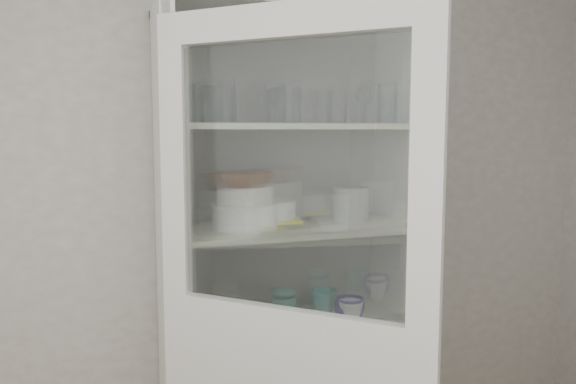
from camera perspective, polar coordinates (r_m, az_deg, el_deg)
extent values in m
cube|color=#B5ADA0|center=(2.40, -6.24, -1.81)|extent=(3.60, 0.02, 2.60)
cube|color=white|center=(2.19, -12.34, -9.40)|extent=(0.03, 0.45, 2.10)
cube|color=white|center=(2.47, 10.84, -7.54)|extent=(0.03, 0.45, 2.10)
cube|color=#969696|center=(2.48, -1.52, -7.40)|extent=(1.00, 0.03, 2.10)
cube|color=white|center=(2.25, 0.00, 17.79)|extent=(1.00, 0.45, 0.03)
cube|color=beige|center=(2.33, 0.12, -13.44)|extent=(0.94, 0.42, 0.02)
cube|color=beige|center=(2.23, 0.12, -3.70)|extent=(0.94, 0.42, 0.02)
cube|color=beige|center=(2.19, 0.12, 6.66)|extent=(0.94, 0.42, 0.02)
cube|color=white|center=(1.67, 0.04, 17.13)|extent=(0.68, 0.65, 0.10)
cube|color=white|center=(1.86, -11.32, 1.99)|extent=(0.09, 0.09, 0.80)
cube|color=white|center=(1.52, 13.96, 1.01)|extent=(0.09, 0.09, 0.80)
cube|color=silver|center=(1.65, 0.03, 1.58)|extent=(0.53, 0.51, 0.78)
cylinder|color=silver|center=(2.00, -10.27, 8.85)|extent=(0.07, 0.07, 0.13)
cylinder|color=silver|center=(1.96, -9.49, 8.84)|extent=(0.08, 0.08, 0.13)
cylinder|color=silver|center=(2.00, -6.32, 9.08)|extent=(0.09, 0.09, 0.15)
cylinder|color=silver|center=(2.04, -1.25, 8.91)|extent=(0.08, 0.08, 0.14)
cylinder|color=silver|center=(2.13, 5.14, 8.67)|extent=(0.07, 0.07, 0.13)
cylinder|color=silver|center=(2.22, 10.04, 8.78)|extent=(0.08, 0.08, 0.15)
cylinder|color=silver|center=(2.25, 10.21, 8.58)|extent=(0.08, 0.08, 0.14)
cylinder|color=silver|center=(2.12, -6.29, 8.77)|extent=(0.09, 0.09, 0.14)
cylinder|color=silver|center=(2.14, -8.33, 8.76)|extent=(0.09, 0.09, 0.14)
cylinder|color=silver|center=(2.18, -1.14, 8.79)|extent=(0.09, 0.09, 0.14)
cylinder|color=silver|center=(2.26, 3.58, 8.52)|extent=(0.08, 0.08, 0.13)
cylinder|color=silver|center=(2.18, 0.34, 9.00)|extent=(0.09, 0.09, 0.16)
cylinder|color=white|center=(2.15, -4.36, -2.44)|extent=(0.25, 0.25, 0.10)
cylinder|color=white|center=(2.30, -4.83, -2.24)|extent=(0.23, 0.23, 0.07)
cylinder|color=white|center=(2.14, -4.38, -0.27)|extent=(0.26, 0.26, 0.07)
imported|color=brown|center=(2.13, -4.39, 1.34)|extent=(0.26, 0.26, 0.06)
cylinder|color=silver|center=(2.21, -1.25, -3.23)|extent=(0.38, 0.38, 0.02)
cube|color=yellow|center=(2.21, -1.25, -2.82)|extent=(0.19, 0.19, 0.01)
cylinder|color=white|center=(2.20, -1.25, -1.78)|extent=(0.19, 0.19, 0.07)
cylinder|color=silver|center=(2.34, 6.39, -1.23)|extent=(0.15, 0.15, 0.14)
imported|color=navy|center=(2.35, 6.26, -11.75)|extent=(0.16, 0.16, 0.10)
imported|color=teal|center=(2.42, 3.70, -11.09)|extent=(0.13, 0.13, 0.10)
imported|color=white|center=(2.32, 6.39, -12.03)|extent=(0.10, 0.10, 0.09)
cylinder|color=teal|center=(2.34, -0.42, -11.73)|extent=(0.10, 0.10, 0.10)
ellipsoid|color=teal|center=(2.33, -0.42, -10.33)|extent=(0.10, 0.10, 0.02)
cylinder|color=silver|center=(2.22, -2.15, -13.59)|extent=(0.09, 0.09, 0.04)
cylinder|color=white|center=(2.25, -10.15, -12.32)|extent=(0.11, 0.11, 0.12)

